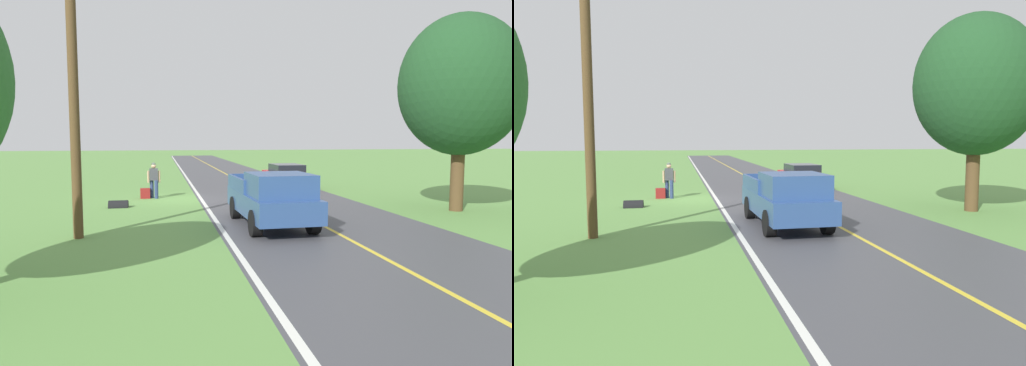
{
  "view_description": "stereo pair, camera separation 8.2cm",
  "coord_description": "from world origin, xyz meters",
  "views": [
    {
      "loc": [
        0.74,
        22.55,
        2.88
      ],
      "look_at": [
        -1.98,
        9.16,
        1.59
      ],
      "focal_mm": 32.9,
      "sensor_mm": 36.0,
      "label": 1
    },
    {
      "loc": [
        0.66,
        22.56,
        2.88
      ],
      "look_at": [
        -1.98,
        9.16,
        1.59
      ],
      "focal_mm": 32.9,
      "sensor_mm": 36.0,
      "label": 2
    }
  ],
  "objects": [
    {
      "name": "ground_plane",
      "position": [
        0.0,
        0.0,
        0.0
      ],
      "size": [
        200.0,
        200.0,
        0.0
      ],
      "primitive_type": "plane",
      "color": "#609347"
    },
    {
      "name": "sedan_near_oncoming",
      "position": [
        -6.47,
        -4.09,
        0.75
      ],
      "size": [
        1.99,
        4.43,
        1.41
      ],
      "color": "red",
      "rests_on": "ground"
    },
    {
      "name": "hitchhiker_walking",
      "position": [
        1.09,
        -0.7,
        0.98
      ],
      "size": [
        0.62,
        0.51,
        1.75
      ],
      "color": "navy",
      "rests_on": "ground"
    },
    {
      "name": "lane_edge_line",
      "position": [
        -1.13,
        0.0,
        0.01
      ],
      "size": [
        0.16,
        117.6,
        0.0
      ],
      "primitive_type": "cube",
      "color": "silver",
      "rests_on": "ground"
    },
    {
      "name": "tree_far_side_near",
      "position": [
        -10.89,
        5.83,
        4.97
      ],
      "size": [
        4.8,
        4.8,
        7.75
      ],
      "color": "brown",
      "rests_on": "ground"
    },
    {
      "name": "pickup_truck_passing",
      "position": [
        -2.83,
        7.72,
        0.97
      ],
      "size": [
        2.19,
        5.44,
        1.82
      ],
      "color": "#2D4C84",
      "rests_on": "ground"
    },
    {
      "name": "utility_pole_roadside",
      "position": [
        3.13,
        8.35,
        4.08
      ],
      "size": [
        0.28,
        0.28,
        8.16
      ],
      "primitive_type": "cylinder",
      "color": "brown",
      "rests_on": "ground"
    },
    {
      "name": "road_surface",
      "position": [
        -4.52,
        0.0,
        0.0
      ],
      "size": [
        7.15,
        120.0,
        0.0
      ],
      "primitive_type": "cube",
      "color": "#47474C",
      "rests_on": "ground"
    },
    {
      "name": "drainage_culvert",
      "position": [
        2.53,
        2.17,
        0.0
      ],
      "size": [
        0.8,
        0.6,
        0.6
      ],
      "primitive_type": "cylinder",
      "rotation": [
        0.0,
        1.57,
        0.0
      ],
      "color": "black",
      "rests_on": "ground"
    },
    {
      "name": "suitcase_carried",
      "position": [
        1.51,
        -0.62,
        0.25
      ],
      "size": [
        0.46,
        0.2,
        0.51
      ],
      "primitive_type": "cube",
      "rotation": [
        0.0,
        0.0,
        1.57
      ],
      "color": "maroon",
      "rests_on": "ground"
    },
    {
      "name": "lane_centre_line",
      "position": [
        -4.52,
        0.0,
        0.01
      ],
      "size": [
        0.14,
        117.6,
        0.0
      ],
      "primitive_type": "cube",
      "color": "gold",
      "rests_on": "ground"
    }
  ]
}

